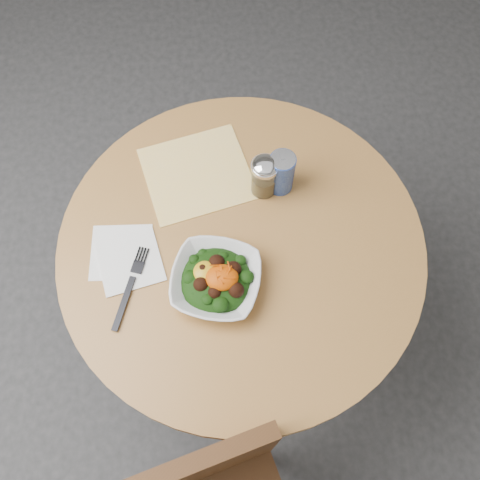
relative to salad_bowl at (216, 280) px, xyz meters
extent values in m
plane|color=#2D2D2F|center=(0.07, 0.10, -0.78)|extent=(6.00, 6.00, 0.00)
cylinder|color=black|center=(0.07, 0.10, -0.76)|extent=(0.52, 0.52, 0.03)
cylinder|color=black|center=(0.07, 0.10, -0.42)|extent=(0.10, 0.10, 0.71)
cylinder|color=#C38446|center=(0.07, 0.10, -0.05)|extent=(0.90, 0.90, 0.04)
cylinder|color=#4A2C15|center=(0.08, -0.36, -0.59)|extent=(0.04, 0.04, 0.39)
cube|color=#4A2C15|center=(-0.08, -0.39, -0.15)|extent=(0.37, 0.14, 0.45)
cube|color=#F9AC0D|center=(-0.03, 0.31, -0.03)|extent=(0.32, 0.30, 0.00)
cube|color=white|center=(-0.23, 0.10, -0.03)|extent=(0.15, 0.15, 0.00)
cube|color=white|center=(-0.20, 0.07, -0.03)|extent=(0.18, 0.18, 0.00)
imported|color=silver|center=(0.00, 0.00, 0.00)|extent=(0.25, 0.25, 0.05)
ellipsoid|color=black|center=(0.00, 0.00, 0.00)|extent=(0.17, 0.17, 0.06)
ellipsoid|color=gold|center=(-0.02, 0.01, 0.02)|extent=(0.05, 0.05, 0.02)
ellipsoid|color=#D04C04|center=(0.01, 0.00, 0.03)|extent=(0.08, 0.06, 0.03)
cube|color=black|center=(-0.22, -0.03, -0.02)|extent=(0.06, 0.13, 0.00)
cube|color=black|center=(-0.18, 0.07, -0.02)|extent=(0.05, 0.08, 0.00)
cylinder|color=silver|center=(0.13, 0.25, 0.02)|extent=(0.06, 0.06, 0.10)
cylinder|color=olive|center=(0.13, 0.25, 0.00)|extent=(0.05, 0.05, 0.05)
cylinder|color=silver|center=(0.13, 0.25, 0.08)|extent=(0.07, 0.07, 0.01)
ellipsoid|color=silver|center=(0.13, 0.25, 0.08)|extent=(0.06, 0.06, 0.03)
cylinder|color=navy|center=(0.18, 0.26, 0.03)|extent=(0.06, 0.06, 0.12)
cylinder|color=#B8B9C0|center=(0.18, 0.26, 0.09)|extent=(0.06, 0.06, 0.00)
cube|color=#B8B9C0|center=(0.18, 0.26, 0.10)|extent=(0.01, 0.02, 0.00)
camera|label=1|loc=(0.02, -0.44, 1.16)|focal=40.00mm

